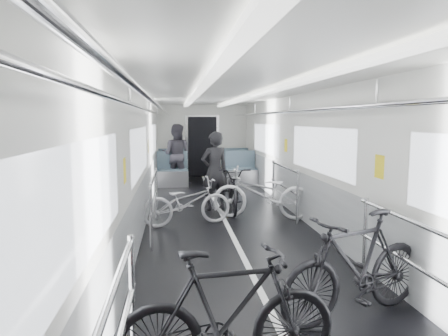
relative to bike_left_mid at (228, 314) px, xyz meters
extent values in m
cube|color=black|center=(0.56, 3.69, -0.50)|extent=(3.00, 14.00, 0.01)
cube|color=white|center=(0.56, 3.69, 1.90)|extent=(3.00, 14.00, 0.02)
cube|color=silver|center=(-0.94, 3.69, 0.70)|extent=(0.02, 14.00, 2.40)
cube|color=silver|center=(2.06, 3.69, 0.70)|extent=(0.02, 14.00, 2.40)
cube|color=silver|center=(0.56, 10.69, 0.70)|extent=(3.00, 0.02, 2.40)
cube|color=white|center=(0.56, 3.69, -0.49)|extent=(0.08, 13.80, 0.01)
cube|color=gray|center=(-0.91, 3.69, -0.05)|extent=(0.01, 13.90, 0.90)
cube|color=gray|center=(2.03, 3.69, -0.05)|extent=(0.01, 13.90, 0.90)
cube|color=white|center=(-0.91, 3.69, 0.90)|extent=(0.01, 10.80, 0.75)
cube|color=white|center=(2.03, 3.69, 0.90)|extent=(0.01, 10.80, 0.75)
cube|color=white|center=(0.01, 3.69, 1.84)|extent=(0.14, 13.40, 0.05)
cube|color=white|center=(1.11, 3.69, 1.84)|extent=(0.14, 13.40, 0.05)
cube|color=black|center=(0.56, 10.63, 0.50)|extent=(0.95, 0.10, 2.00)
imported|color=black|center=(0.00, 0.00, 0.00)|extent=(1.70, 0.63, 1.00)
imported|color=#ACACB1|center=(-0.16, 4.39, -0.07)|extent=(1.71, 0.90, 0.85)
imported|color=black|center=(1.33, 0.76, 0.02)|extent=(1.80, 1.02, 1.04)
imported|color=silver|center=(1.29, 4.67, 0.00)|extent=(2.02, 1.15, 1.00)
imported|color=black|center=(0.84, 5.47, -0.03)|extent=(0.74, 1.82, 0.94)
imported|color=black|center=(0.46, 5.57, 0.33)|extent=(0.70, 0.58, 1.66)
imported|color=#2B2930|center=(-0.32, 8.96, 0.39)|extent=(1.02, 0.89, 1.78)
camera|label=1|loc=(-0.37, -2.72, 1.40)|focal=32.00mm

